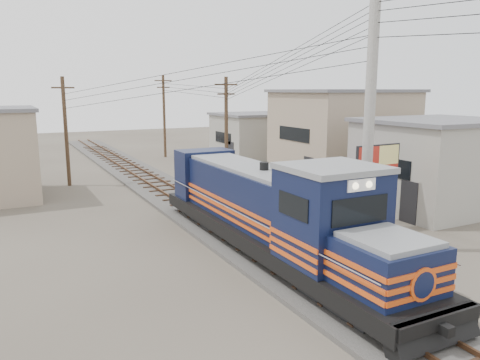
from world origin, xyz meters
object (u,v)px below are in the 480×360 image
locomotive (271,213)px  vendor (307,185)px  billboard (378,167)px  market_umbrella (348,168)px

locomotive → vendor: locomotive is taller
vendor → billboard: bearing=56.4°
locomotive → market_umbrella: size_ratio=6.10×
locomotive → vendor: size_ratio=8.82×
vendor → locomotive: bearing=18.7°
locomotive → market_umbrella: locomotive is taller
locomotive → market_umbrella: (7.06, 4.14, 0.54)m
locomotive → billboard: (5.80, 0.73, 1.16)m
market_umbrella → billboard: bearing=-110.3°
vendor → market_umbrella: bearing=76.1°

